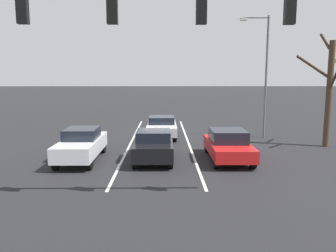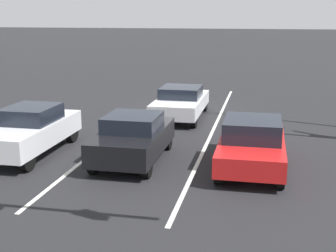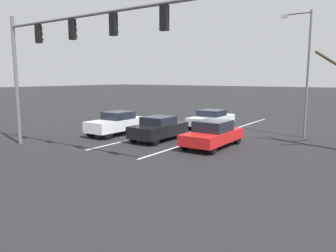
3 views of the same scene
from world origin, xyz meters
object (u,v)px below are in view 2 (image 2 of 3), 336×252
(car_white_rightlane_front, at_px, (31,130))
(car_silver_midlane_second, at_px, (181,102))
(car_black_midlane_front, at_px, (133,137))
(car_red_leftlane_front, at_px, (252,143))

(car_white_rightlane_front, relative_size, car_silver_midlane_second, 0.99)
(car_white_rightlane_front, bearing_deg, car_black_midlane_front, 178.96)
(car_red_leftlane_front, distance_m, car_silver_midlane_second, 7.12)
(car_silver_midlane_second, bearing_deg, car_red_leftlane_front, 117.53)
(car_red_leftlane_front, bearing_deg, car_white_rightlane_front, 0.07)
(car_white_rightlane_front, bearing_deg, car_red_leftlane_front, -179.93)
(car_red_leftlane_front, height_order, car_white_rightlane_front, car_white_rightlane_front)
(car_red_leftlane_front, height_order, car_black_midlane_front, car_red_leftlane_front)
(car_red_leftlane_front, relative_size, car_black_midlane_front, 1.07)
(car_white_rightlane_front, bearing_deg, car_silver_midlane_second, -121.49)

